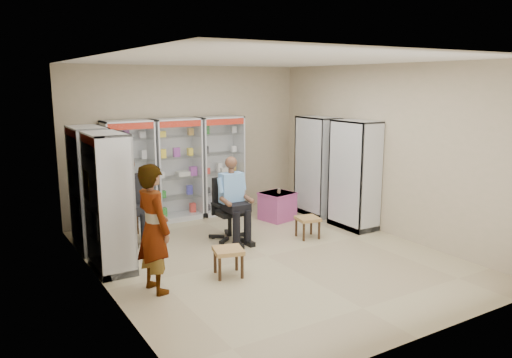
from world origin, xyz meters
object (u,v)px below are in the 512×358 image
seated_shopkeeper (231,201)px  cabinet_right_near (355,175)px  woven_stool_a (308,227)px  cabinet_back_mid (177,170)px  wooden_chair (130,212)px  office_chair (230,209)px  standing_man (154,229)px  cabinet_left_near (109,203)px  pink_trunk (277,206)px  cabinet_back_left (129,174)px  woven_stool_b (228,262)px  cabinet_right_far (317,166)px  cabinet_back_right (220,165)px  cabinet_left_far (90,189)px

seated_shopkeeper → cabinet_right_near: bearing=-13.2°
woven_stool_a → cabinet_back_mid: bearing=122.4°
wooden_chair → office_chair: (1.46, -0.94, 0.07)m
seated_shopkeeper → standing_man: (-1.86, -1.36, 0.16)m
cabinet_left_near → pink_trunk: size_ratio=3.52×
cabinet_back_left → office_chair: size_ratio=1.86×
woven_stool_b → cabinet_left_near: bearing=141.0°
woven_stool_a → office_chair: bearing=152.2°
cabinet_right_near → standing_man: bearing=101.4°
cabinet_back_mid → cabinet_right_far: same height
cabinet_back_right → wooden_chair: (-2.15, -0.73, -0.53)m
cabinet_left_near → seated_shopkeeper: (2.14, 0.31, -0.32)m
woven_stool_a → cabinet_back_left: bearing=136.3°
cabinet_right_far → cabinet_left_near: same height
standing_man → cabinet_right_far: bearing=-74.0°
cabinet_back_mid → office_chair: (0.26, -1.67, -0.46)m
cabinet_back_mid → wooden_chair: size_ratio=2.13×
cabinet_right_near → seated_shopkeeper: 2.40m
cabinet_right_far → wooden_chair: 3.84m
wooden_chair → seated_shopkeeper: 1.78m
seated_shopkeeper → woven_stool_b: (-0.80, -1.40, -0.49)m
wooden_chair → office_chair: bearing=-32.7°
cabinet_back_mid → office_chair: size_ratio=1.86×
standing_man → cabinet_left_near: bearing=6.0°
cabinet_right_far → cabinet_right_near: 1.10m
woven_stool_b → wooden_chair: bearing=105.4°
cabinet_back_mid → standing_man: cabinet_back_mid is taller
woven_stool_b → pink_trunk: bearing=43.1°
seated_shopkeeper → wooden_chair: bearing=145.1°
wooden_chair → woven_stool_a: bearing=-30.6°
cabinet_right_near → cabinet_left_near: (-4.46, 0.20, 0.00)m
woven_stool_b → woven_stool_a: bearing=22.0°
cabinet_right_near → standing_man: size_ratio=1.19×
seated_shopkeeper → cabinet_back_right: bearing=67.4°
cabinet_back_left → cabinet_back_right: 1.90m
cabinet_left_far → seated_shopkeeper: bearing=69.8°
office_chair → standing_man: (-1.86, -1.41, 0.31)m
cabinet_back_mid → woven_stool_a: bearing=-57.6°
wooden_chair → woven_stool_a: 3.11m
cabinet_back_mid → cabinet_left_far: same height
cabinet_left_far → standing_man: (0.28, -2.15, -0.16)m
cabinet_left_far → office_chair: bearing=71.0°
cabinet_left_far → pink_trunk: 3.61m
cabinet_back_right → pink_trunk: cabinet_back_right is taller
cabinet_right_near → woven_stool_a: (-1.12, -0.07, -0.81)m
cabinet_back_mid → cabinet_back_right: 0.95m
office_chair → woven_stool_a: size_ratio=2.90×
cabinet_back_mid → cabinet_left_near: same height
cabinet_left_far → woven_stool_b: bearing=31.5°
cabinet_right_near → woven_stool_b: 3.34m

